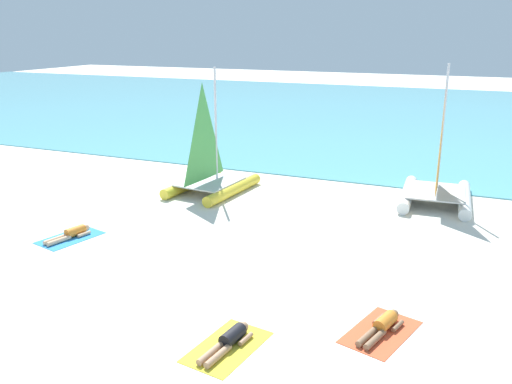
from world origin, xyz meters
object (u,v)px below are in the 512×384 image
towel_middle (227,347)px  sunbather_middle (229,340)px  sunbather_right (382,326)px  sailboat_yellow (210,175)px  towel_right (381,332)px  sunbather_left (72,233)px  sailboat_white (437,184)px  towel_left (70,238)px

towel_middle → sunbather_middle: (0.01, 0.07, 0.13)m
towel_middle → sunbather_right: (2.79, 1.85, 0.13)m
sailboat_yellow → towel_middle: size_ratio=2.54×
towel_middle → towel_right: same height
towel_right → towel_middle: bearing=-147.2°
sunbather_right → sunbather_left: bearing=-173.8°
sailboat_yellow → sailboat_white: sailboat_white is taller
towel_right → sunbather_right: size_ratio=1.23×
sunbather_left → sunbather_middle: same height
sailboat_white → towel_left: (-10.07, -8.08, -0.75)m
sunbather_right → sunbather_middle: bearing=-131.4°
towel_right → sunbather_right: bearing=74.1°
towel_left → sailboat_white: bearing=38.7°
towel_middle → towel_right: 3.30m
sunbather_left → towel_right: size_ratio=0.82×
sunbather_left → sunbather_right: (9.88, -1.69, 0.00)m
sunbather_left → towel_right: (9.87, -1.76, -0.13)m
towel_left → towel_middle: 7.91m
sailboat_yellow → sunbather_left: (-1.72, -6.00, -0.59)m
sailboat_white → towel_middle: sailboat_white is taller
sailboat_white → towel_middle: size_ratio=2.66×
sailboat_yellow → sunbather_right: sailboat_yellow is taller
sailboat_yellow → towel_left: size_ratio=2.54×
towel_left → towel_right: bearing=-9.7°
sunbather_middle → sailboat_yellow: bearing=128.1°
sailboat_yellow → sunbather_left: size_ratio=3.11×
sunbather_middle → towel_right: bearing=40.4°
sailboat_white → towel_middle: 11.96m
towel_left → sunbather_right: (9.90, -1.63, 0.13)m
sunbather_left → towel_middle: bearing=-13.0°
towel_left → sunbather_left: bearing=76.5°
sailboat_yellow → towel_left: bearing=-100.4°
sunbather_middle → sunbather_left: bearing=162.4°
sailboat_yellow → sunbather_right: bearing=-37.7°
sailboat_white → towel_right: sailboat_white is taller
sunbather_left → sunbather_right: bearing=3.8°
sunbather_right → sailboat_yellow: bearing=152.6°
towel_left → sailboat_yellow: bearing=74.0°
sailboat_white → sunbather_right: (-0.17, -9.71, -0.62)m
towel_left → sunbather_middle: 7.89m
towel_left → sunbather_left: sunbather_left is taller
towel_middle → sunbather_middle: 0.14m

